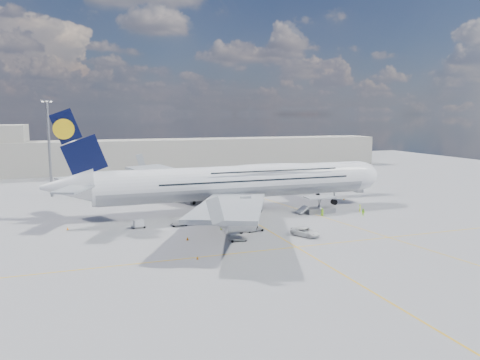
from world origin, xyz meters
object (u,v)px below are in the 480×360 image
object	(u,v)px
dolly_nose_near	(249,222)
cone_tail	(68,228)
light_mast	(49,147)
cone_wing_right_outer	(197,258)
catering_truck_inner	(197,196)
cone_nose	(344,199)
crew_loader	(363,213)
cone_wing_left_outer	(134,202)
cone_wing_right_inner	(187,239)
dolly_nose_far	(300,228)
cone_wing_left_inner	(197,196)
jet_bridge	(329,171)
airliner	(238,181)
catering_truck_outer	(115,188)
crew_nose	(360,208)
dolly_row_b	(238,239)
dolly_back	(139,224)
cargo_loader	(319,207)
dolly_row_c	(255,229)
crew_tug	(250,228)
dolly_row_a	(179,224)
crew_wing	(221,225)
service_van	(305,232)
crew_van	(322,212)

from	to	relation	value
dolly_nose_near	cone_tail	size ratio (longest dim) A/B	5.43
light_mast	cone_wing_right_outer	distance (m)	71.01
catering_truck_inner	cone_nose	world-z (taller)	catering_truck_inner
crew_loader	cone_wing_left_outer	distance (m)	54.95
catering_truck_inner	cone_wing_right_inner	distance (m)	34.70
dolly_nose_far	cone_wing_left_inner	xyz separation A→B (m)	(-9.57, 41.16, -0.12)
jet_bridge	airliner	bearing A→B (deg)	-159.69
jet_bridge	catering_truck_outer	xyz separation A→B (m)	(-53.44, 23.21, -5.18)
cone_tail	crew_nose	bearing A→B (deg)	-4.50
airliner	dolly_row_b	distance (m)	25.59
dolly_back	crew_nose	xyz separation A→B (m)	(48.63, -1.69, -0.00)
cargo_loader	dolly_row_c	bearing A→B (deg)	-151.07
light_mast	crew_tug	xyz separation A→B (m)	(36.43, -52.81, -12.46)
catering_truck_inner	crew_nose	world-z (taller)	catering_truck_inner
dolly_row_c	cone_wing_left_inner	world-z (taller)	cone_wing_left_inner
jet_bridge	catering_truck_outer	bearing A→B (deg)	156.53
dolly_row_c	dolly_row_b	bearing A→B (deg)	-141.90
dolly_row_a	cone_wing_right_inner	bearing A→B (deg)	-119.28
dolly_row_c	crew_tug	bearing A→B (deg)	168.75
crew_wing	cone_wing_right_outer	bearing A→B (deg)	164.46
service_van	crew_loader	world-z (taller)	crew_loader
dolly_row_a	cone_wing_left_outer	world-z (taller)	cone_wing_left_outer
dolly_nose_far	crew_loader	world-z (taller)	crew_loader
crew_loader	crew_tug	size ratio (longest dim) A/B	1.12
crew_wing	cone_wing_left_inner	world-z (taller)	crew_wing
dolly_nose_near	cone_nose	bearing A→B (deg)	35.13
light_mast	dolly_row_a	bearing A→B (deg)	-60.39
light_mast	catering_truck_inner	bearing A→B (deg)	-32.31
cone_nose	cone_wing_left_inner	bearing A→B (deg)	154.28
airliner	cone_wing_right_inner	bearing A→B (deg)	-129.39
dolly_row_c	jet_bridge	bearing A→B (deg)	33.48
dolly_row_b	dolly_nose_near	world-z (taller)	dolly_row_b
jet_bridge	dolly_back	xyz separation A→B (m)	(-52.64, -19.05, -5.97)
dolly_row_b	crew_loader	size ratio (longest dim) A/B	2.00
dolly_row_c	cone_wing_left_inner	distance (m)	39.09
airliner	service_van	bearing A→B (deg)	-79.81
dolly_nose_far	cone_wing_left_outer	distance (m)	46.56
service_van	catering_truck_outer	bearing A→B (deg)	87.51
crew_van	cone_tail	distance (m)	52.03
jet_bridge	light_mast	world-z (taller)	light_mast
light_mast	cone_wing_left_outer	distance (m)	28.62
dolly_row_a	crew_van	world-z (taller)	crew_van
crew_tug	cone_nose	world-z (taller)	crew_tug
crew_wing	crew_tug	size ratio (longest dim) A/B	1.23
cone_nose	crew_loader	bearing A→B (deg)	-110.09
dolly_back	catering_truck_outer	world-z (taller)	catering_truck_outer
catering_truck_inner	crew_nose	xyz separation A→B (m)	(31.53, -23.13, -0.90)
crew_tug	crew_van	bearing A→B (deg)	7.88
jet_bridge	cone_wing_right_outer	world-z (taller)	jet_bridge
catering_truck_outer	cone_nose	xyz separation A→B (m)	(54.31, -29.56, -1.43)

